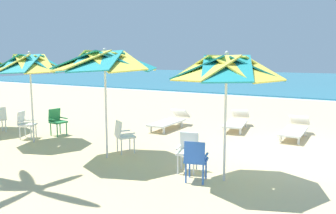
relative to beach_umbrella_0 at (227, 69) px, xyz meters
name	(u,v)px	position (x,y,z in m)	size (l,w,h in m)	color
ground_plane	(298,153)	(0.90, 2.95, -2.30)	(80.00, 80.00, 0.00)	beige
beach_umbrella_0	(227,69)	(0.00, 0.00, 0.00)	(2.33, 2.33, 2.65)	silver
plastic_chair_0	(188,149)	(-0.93, 0.17, -1.80)	(0.55, 0.57, 0.87)	white
plastic_chair_1	(196,158)	(-0.47, -0.37, -1.80)	(0.54, 0.56, 0.87)	blue
beach_umbrella_1	(105,62)	(-3.16, 0.02, 0.12)	(2.59, 2.59, 2.75)	silver
plastic_chair_2	(123,135)	(-3.10, 0.60, -1.80)	(0.61, 0.63, 0.87)	white
beach_umbrella_2	(30,64)	(-6.13, 0.15, 0.02)	(2.12, 2.12, 2.70)	silver
plastic_chair_3	(57,120)	(-6.28, 1.18, -1.80)	(0.51, 0.49, 0.87)	#2D8C4C
plastic_chair_4	(25,123)	(-6.76, 0.34, -1.80)	(0.61, 0.60, 0.87)	white
sun_lounger_1	(295,129)	(0.43, 4.80, -2.02)	(0.69, 2.16, 0.62)	white
sun_lounger_2	(237,121)	(-1.60, 5.12, -2.02)	(1.02, 2.22, 0.62)	white
sun_lounger_3	(170,121)	(-3.70, 4.00, -2.02)	(0.68, 2.16, 0.62)	white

